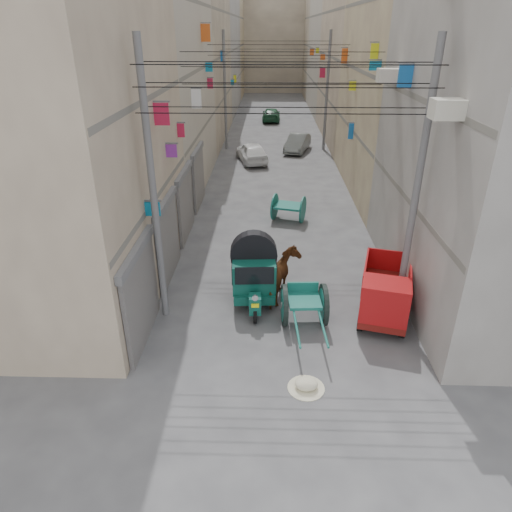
{
  "coord_description": "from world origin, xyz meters",
  "views": [
    {
      "loc": [
        -0.41,
        -5.95,
        8.05
      ],
      "look_at": [
        -0.77,
        6.5,
        1.82
      ],
      "focal_mm": 32.0,
      "sensor_mm": 36.0,
      "label": 1
    }
  ],
  "objects_px": {
    "auto_rickshaw": "(254,270)",
    "feed_sack": "(306,384)",
    "mini_truck": "(384,298)",
    "distant_car_grey": "(298,143)",
    "distant_car_green": "(271,115)",
    "second_cart": "(289,207)",
    "horse": "(283,277)",
    "distant_car_white": "(252,152)",
    "tonga_cart": "(304,304)"
  },
  "relations": [
    {
      "from": "second_cart",
      "to": "distant_car_green",
      "type": "relative_size",
      "value": 0.42
    },
    {
      "from": "auto_rickshaw",
      "to": "feed_sack",
      "type": "relative_size",
      "value": 4.57
    },
    {
      "from": "feed_sack",
      "to": "distant_car_grey",
      "type": "height_order",
      "value": "distant_car_grey"
    },
    {
      "from": "mini_truck",
      "to": "distant_car_grey",
      "type": "xyz_separation_m",
      "value": [
        -1.47,
        21.52,
        -0.22
      ]
    },
    {
      "from": "auto_rickshaw",
      "to": "distant_car_green",
      "type": "distance_m",
      "value": 32.57
    },
    {
      "from": "horse",
      "to": "auto_rickshaw",
      "type": "bearing_deg",
      "value": 17.19
    },
    {
      "from": "mini_truck",
      "to": "second_cart",
      "type": "height_order",
      "value": "mini_truck"
    },
    {
      "from": "distant_car_green",
      "to": "distant_car_grey",
      "type": "bearing_deg",
      "value": 100.35
    },
    {
      "from": "horse",
      "to": "distant_car_green",
      "type": "xyz_separation_m",
      "value": [
        -0.35,
        32.51,
        -0.22
      ]
    },
    {
      "from": "feed_sack",
      "to": "horse",
      "type": "xyz_separation_m",
      "value": [
        -0.5,
        4.21,
        0.66
      ]
    },
    {
      "from": "auto_rickshaw",
      "to": "feed_sack",
      "type": "height_order",
      "value": "auto_rickshaw"
    },
    {
      "from": "horse",
      "to": "distant_car_green",
      "type": "distance_m",
      "value": 32.51
    },
    {
      "from": "second_cart",
      "to": "horse",
      "type": "xyz_separation_m",
      "value": [
        -0.43,
        -6.89,
        0.15
      ]
    },
    {
      "from": "auto_rickshaw",
      "to": "mini_truck",
      "type": "xyz_separation_m",
      "value": [
        3.96,
        -1.13,
        -0.26
      ]
    },
    {
      "from": "horse",
      "to": "tonga_cart",
      "type": "bearing_deg",
      "value": 128.33
    },
    {
      "from": "tonga_cart",
      "to": "distant_car_green",
      "type": "relative_size",
      "value": 0.7
    },
    {
      "from": "mini_truck",
      "to": "distant_car_white",
      "type": "bearing_deg",
      "value": 118.98
    },
    {
      "from": "second_cart",
      "to": "mini_truck",
      "type": "bearing_deg",
      "value": -55.97
    },
    {
      "from": "mini_truck",
      "to": "distant_car_green",
      "type": "relative_size",
      "value": 0.81
    },
    {
      "from": "auto_rickshaw",
      "to": "second_cart",
      "type": "xyz_separation_m",
      "value": [
        1.37,
        6.93,
        -0.42
      ]
    },
    {
      "from": "second_cart",
      "to": "distant_car_grey",
      "type": "relative_size",
      "value": 0.46
    },
    {
      "from": "second_cart",
      "to": "horse",
      "type": "bearing_deg",
      "value": -77.37
    },
    {
      "from": "auto_rickshaw",
      "to": "second_cart",
      "type": "bearing_deg",
      "value": 75.41
    },
    {
      "from": "auto_rickshaw",
      "to": "distant_car_green",
      "type": "xyz_separation_m",
      "value": [
        0.59,
        32.56,
        -0.49
      ]
    },
    {
      "from": "feed_sack",
      "to": "distant_car_white",
      "type": "bearing_deg",
      "value": 95.74
    },
    {
      "from": "second_cart",
      "to": "distant_car_grey",
      "type": "bearing_deg",
      "value": 101.47
    },
    {
      "from": "horse",
      "to": "distant_car_white",
      "type": "relative_size",
      "value": 0.49
    },
    {
      "from": "auto_rickshaw",
      "to": "tonga_cart",
      "type": "height_order",
      "value": "auto_rickshaw"
    },
    {
      "from": "distant_car_green",
      "to": "mini_truck",
      "type": "bearing_deg",
      "value": 97.19
    },
    {
      "from": "mini_truck",
      "to": "distant_car_white",
      "type": "distance_m",
      "value": 19.06
    },
    {
      "from": "horse",
      "to": "distant_car_green",
      "type": "bearing_deg",
      "value": -75.17
    },
    {
      "from": "mini_truck",
      "to": "feed_sack",
      "type": "distance_m",
      "value": 4.0
    },
    {
      "from": "horse",
      "to": "distant_car_white",
      "type": "distance_m",
      "value": 17.37
    },
    {
      "from": "feed_sack",
      "to": "horse",
      "type": "relative_size",
      "value": 0.3
    },
    {
      "from": "mini_truck",
      "to": "distant_car_grey",
      "type": "relative_size",
      "value": 0.9
    },
    {
      "from": "distant_car_grey",
      "to": "second_cart",
      "type": "bearing_deg",
      "value": -79.32
    },
    {
      "from": "distant_car_green",
      "to": "auto_rickshaw",
      "type": "bearing_deg",
      "value": 90.44
    },
    {
      "from": "tonga_cart",
      "to": "feed_sack",
      "type": "xyz_separation_m",
      "value": [
        -0.11,
        -2.85,
        -0.52
      ]
    },
    {
      "from": "distant_car_white",
      "to": "horse",
      "type": "bearing_deg",
      "value": 80.74
    },
    {
      "from": "second_cart",
      "to": "horse",
      "type": "height_order",
      "value": "horse"
    },
    {
      "from": "auto_rickshaw",
      "to": "feed_sack",
      "type": "distance_m",
      "value": 4.51
    },
    {
      "from": "second_cart",
      "to": "feed_sack",
      "type": "bearing_deg",
      "value": -73.41
    },
    {
      "from": "horse",
      "to": "distant_car_white",
      "type": "bearing_deg",
      "value": -70.31
    },
    {
      "from": "mini_truck",
      "to": "horse",
      "type": "bearing_deg",
      "value": 173.42
    },
    {
      "from": "tonga_cart",
      "to": "distant_car_green",
      "type": "distance_m",
      "value": 33.89
    },
    {
      "from": "feed_sack",
      "to": "distant_car_green",
      "type": "bearing_deg",
      "value": 91.33
    },
    {
      "from": "tonga_cart",
      "to": "distant_car_grey",
      "type": "bearing_deg",
      "value": 84.35
    },
    {
      "from": "tonga_cart",
      "to": "horse",
      "type": "xyz_separation_m",
      "value": [
        -0.61,
        1.37,
        0.15
      ]
    },
    {
      "from": "auto_rickshaw",
      "to": "second_cart",
      "type": "distance_m",
      "value": 7.08
    },
    {
      "from": "tonga_cart",
      "to": "distant_car_white",
      "type": "bearing_deg",
      "value": 93.76
    }
  ]
}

